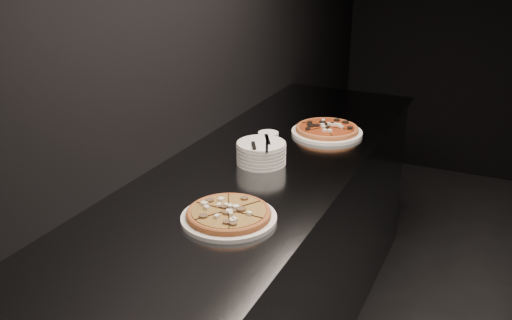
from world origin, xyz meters
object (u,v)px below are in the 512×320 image
at_px(pizza_mushroom, 229,215).
at_px(ramekin, 268,140).
at_px(counter, 264,258).
at_px(plate_stack, 261,153).
at_px(pizza_tomato, 327,130).
at_px(cutlery, 261,143).

height_order(pizza_mushroom, ramekin, ramekin).
bearing_deg(pizza_mushroom, counter, 101.40).
xyz_separation_m(plate_stack, ramekin, (-0.04, 0.15, -0.00)).
relative_size(pizza_mushroom, ramekin, 3.58).
height_order(plate_stack, ramekin, plate_stack).
bearing_deg(plate_stack, pizza_mushroom, -77.57).
distance_m(plate_stack, ramekin, 0.16).
distance_m(pizza_tomato, cutlery, 0.48).
bearing_deg(ramekin, counter, -72.12).
bearing_deg(counter, ramekin, 107.88).
xyz_separation_m(counter, ramekin, (-0.04, 0.13, 0.50)).
height_order(pizza_mushroom, cutlery, cutlery).
bearing_deg(cutlery, ramekin, 75.37).
bearing_deg(pizza_mushroom, pizza_tomato, 88.73).
height_order(counter, plate_stack, plate_stack).
distance_m(counter, ramekin, 0.52).
bearing_deg(counter, cutlery, -84.45).
relative_size(counter, ramekin, 27.96).
bearing_deg(pizza_tomato, pizza_mushroom, -91.27).
height_order(counter, cutlery, cutlery).
distance_m(counter, cutlery, 0.55).
xyz_separation_m(pizza_mushroom, ramekin, (-0.15, 0.64, 0.02)).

